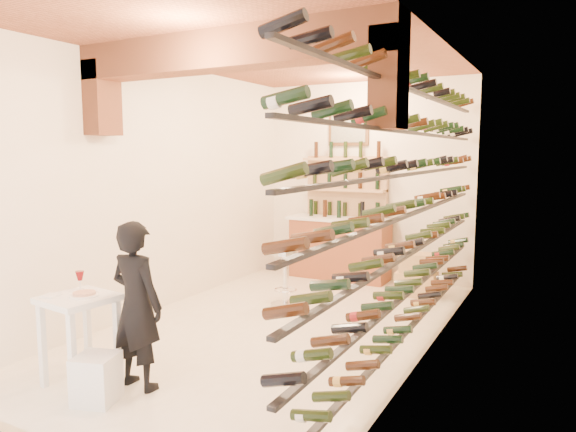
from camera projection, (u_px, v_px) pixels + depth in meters
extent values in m
plane|color=white|center=(276.00, 328.00, 6.21)|extent=(6.00, 6.00, 0.00)
cube|color=white|center=(366.00, 181.00, 8.64)|extent=(3.50, 0.02, 3.20)
cube|color=white|center=(47.00, 224.00, 3.40)|extent=(3.50, 0.02, 3.20)
cube|color=white|center=(159.00, 188.00, 6.84)|extent=(0.02, 6.00, 3.20)
cube|color=white|center=(429.00, 199.00, 5.19)|extent=(0.02, 6.00, 3.20)
cube|color=brown|center=(275.00, 49.00, 5.83)|extent=(3.50, 6.00, 0.02)
cube|color=brown|center=(223.00, 51.00, 4.97)|extent=(3.50, 0.35, 0.36)
cube|color=brown|center=(102.00, 99.00, 5.78)|extent=(0.24, 0.35, 0.80)
cube|color=brown|center=(389.00, 79.00, 4.25)|extent=(0.24, 0.35, 0.80)
cube|color=black|center=(409.00, 328.00, 5.43)|extent=(0.06, 5.70, 0.03)
cube|color=black|center=(410.00, 291.00, 5.38)|extent=(0.06, 5.70, 0.03)
cube|color=black|center=(411.00, 252.00, 5.34)|extent=(0.06, 5.70, 0.03)
cube|color=black|center=(413.00, 213.00, 5.29)|extent=(0.06, 5.70, 0.03)
cube|color=black|center=(414.00, 174.00, 5.24)|extent=(0.06, 5.70, 0.03)
cube|color=black|center=(415.00, 133.00, 5.19)|extent=(0.06, 5.70, 0.03)
cube|color=black|center=(416.00, 92.00, 5.14)|extent=(0.06, 5.70, 0.03)
cube|color=#9B512F|center=(340.00, 249.00, 8.61)|extent=(1.60, 0.55, 0.96)
cube|color=white|center=(340.00, 219.00, 8.55)|extent=(1.70, 0.62, 0.05)
cube|color=tan|center=(346.00, 216.00, 8.78)|extent=(1.40, 0.10, 2.00)
cube|color=tan|center=(344.00, 249.00, 8.76)|extent=(1.40, 0.28, 0.04)
cube|color=tan|center=(344.00, 220.00, 8.70)|extent=(1.40, 0.28, 0.04)
cube|color=tan|center=(344.00, 190.00, 8.64)|extent=(1.40, 0.28, 0.04)
cube|color=tan|center=(345.00, 159.00, 8.58)|extent=(1.40, 0.28, 0.04)
cube|color=brown|center=(349.00, 129.00, 8.65)|extent=(0.70, 0.04, 0.55)
cube|color=#99998C|center=(348.00, 129.00, 8.63)|extent=(0.60, 0.01, 0.45)
cube|color=white|center=(78.00, 299.00, 4.61)|extent=(0.62, 0.62, 0.05)
cube|color=white|center=(42.00, 345.00, 4.60)|extent=(0.05, 0.05, 0.76)
cube|color=white|center=(72.00, 357.00, 4.35)|extent=(0.05, 0.05, 0.76)
cube|color=white|center=(88.00, 331.00, 4.97)|extent=(0.05, 0.05, 0.76)
cube|color=white|center=(118.00, 341.00, 4.71)|extent=(0.05, 0.05, 0.76)
cylinder|color=white|center=(84.00, 295.00, 4.60)|extent=(0.26, 0.26, 0.02)
cylinder|color=#BF7266|center=(84.00, 293.00, 4.60)|extent=(0.19, 0.19, 0.02)
cube|color=white|center=(51.00, 296.00, 4.58)|extent=(0.15, 0.15, 0.02)
cylinder|color=white|center=(80.00, 289.00, 4.82)|extent=(0.08, 0.08, 0.00)
cylinder|color=white|center=(80.00, 284.00, 4.81)|extent=(0.01, 0.01, 0.10)
cone|color=#63080C|center=(80.00, 276.00, 4.81)|extent=(0.08, 0.08, 0.09)
cube|color=white|center=(97.00, 379.00, 4.34)|extent=(0.40, 0.40, 0.40)
imported|color=black|center=(137.00, 305.00, 4.56)|extent=(0.56, 0.38, 1.48)
cylinder|color=silver|center=(285.00, 304.00, 7.10)|extent=(0.40, 0.40, 0.03)
cylinder|color=silver|center=(285.00, 279.00, 7.06)|extent=(0.08, 0.08, 0.70)
cylinder|color=silver|center=(285.00, 252.00, 7.01)|extent=(0.38, 0.38, 0.07)
torus|color=silver|center=(285.00, 290.00, 7.08)|extent=(0.30, 0.30, 0.02)
cube|color=tan|center=(416.00, 284.00, 7.60)|extent=(0.58, 0.41, 0.34)
cube|color=tan|center=(417.00, 263.00, 7.56)|extent=(0.53, 0.40, 0.28)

